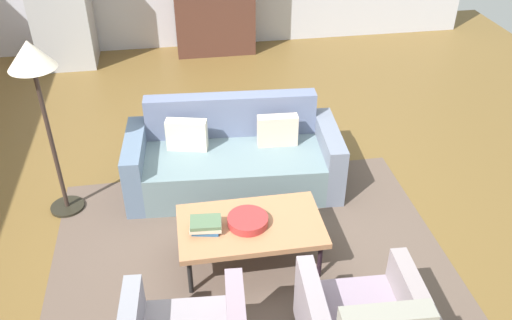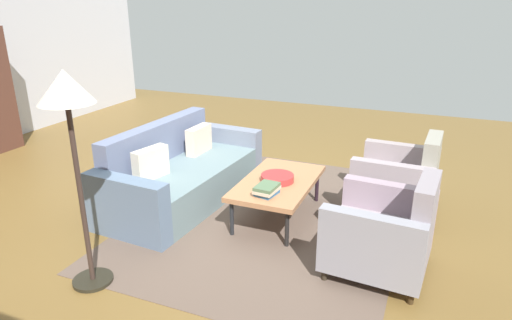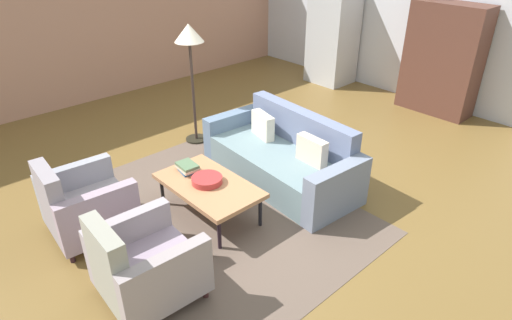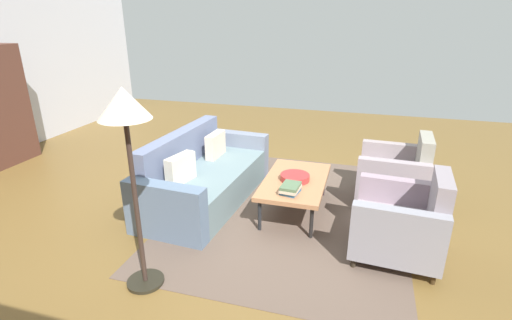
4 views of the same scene
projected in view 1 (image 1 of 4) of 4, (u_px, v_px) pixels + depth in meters
ground_plane at (241, 209)px, 5.25m from camera, size 10.47×10.47×0.00m
area_rug at (250, 256)px, 4.71m from camera, size 3.40×2.60×0.01m
couch at (233, 158)px, 5.48m from camera, size 2.16×1.04×0.86m
coffee_table at (250, 227)px, 4.46m from camera, size 1.20×0.70×0.41m
fruit_bowl at (248, 221)px, 4.42m from camera, size 0.34×0.34×0.07m
book_stack at (206, 225)px, 4.35m from camera, size 0.27×0.21×0.10m
refrigerator at (59, 2)px, 7.67m from camera, size 0.80×0.73×1.85m
floor_lamp at (34, 72)px, 4.46m from camera, size 0.40×0.40×1.72m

